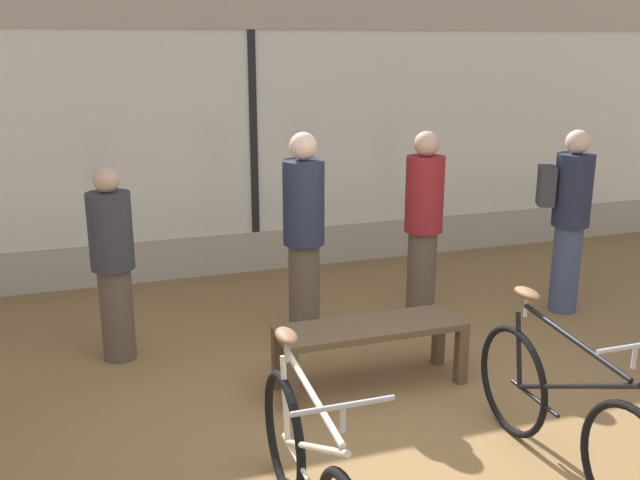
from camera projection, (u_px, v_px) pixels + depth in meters
ground_plane at (405, 455)px, 4.43m from camera, size 24.00×24.00×0.00m
shop_back_wall at (253, 123)px, 7.57m from camera, size 12.00×0.08×3.20m
bicycle_left at (310, 478)px, 3.53m from camera, size 0.46×1.72×1.04m
bicycle_right at (563, 413)px, 4.13m from camera, size 0.46×1.79×1.05m
display_bench at (371, 336)px, 5.23m from camera, size 1.40×0.44×0.49m
customer_near_rack at (113, 262)px, 5.58m from camera, size 0.48×0.48×1.57m
customer_by_window at (304, 235)px, 5.85m from camera, size 0.37×0.37×1.79m
customer_mid_floor at (569, 216)px, 6.57m from camera, size 0.56×0.48×1.72m
customer_near_bench at (423, 224)px, 6.34m from camera, size 0.45×0.45×1.74m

